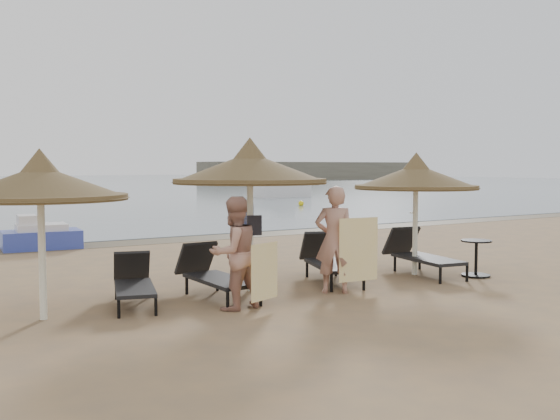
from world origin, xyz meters
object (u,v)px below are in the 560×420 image
Objects in this scene: lounger_far_right at (420,254)px; pedal_boat at (40,236)px; palapa_right at (416,177)px; person_left at (234,244)px; lounger_near_left at (213,274)px; lounger_near_right at (328,260)px; palapa_left at (40,184)px; person_right at (334,231)px; palapa_center at (250,169)px; side_table at (476,259)px; lounger_far_left at (134,282)px.

lounger_far_right is 10.29m from pedal_boat.
palapa_right is 4.84m from person_left.
lounger_near_right is (2.62, 0.22, 0.01)m from lounger_near_left.
lounger_near_right is at bearing 4.00° from palapa_left.
person_right reaches higher than lounger_far_right.
palapa_right reaches higher than pedal_boat.
palapa_left is 1.21× the size of pedal_boat.
pedal_boat is (1.50, 8.34, -1.66)m from palapa_left.
lounger_near_right is at bearing 3.13° from palapa_center.
person_right is 1.06× the size of pedal_boat.
palapa_right is 3.43× the size of side_table.
person_right is (-2.72, -0.68, 0.68)m from lounger_far_right.
palapa_right is 2.08m from side_table.
palapa_left is at bearing -151.33° from lounger_far_left.
lounger_far_right is at bearing -3.51° from lounger_near_left.
lounger_far_left is 3.96m from lounger_near_right.
lounger_far_left is 0.90× the size of pedal_boat.
palapa_center reaches higher than lounger_near_left.
palapa_center is at bearing -8.14° from person_right.
palapa_center is at bearing 166.53° from side_table.
person_left is (-5.58, -0.04, 0.68)m from side_table.
person_right is 9.63m from pedal_boat.
lounger_near_right is 0.99× the size of lounger_far_right.
lounger_near_left is 2.72× the size of side_table.
pedal_boat reaches higher than lounger_near_left.
person_left is (-4.66, -0.85, -0.99)m from palapa_right.
palapa_center is 3.74× the size of side_table.
lounger_near_left is 1.21m from person_left.
lounger_near_left is 2.26m from person_right.
person_left is 0.99× the size of pedal_boat.
lounger_near_left is at bearing 177.74° from palapa_right.
lounger_near_left is at bearing -171.27° from palapa_center.
palapa_right is 1.24× the size of person_left.
lounger_near_right is 1.40m from person_right.
lounger_near_right is at bearing -59.72° from pedal_boat.
lounger_far_right is at bearing -3.90° from palapa_center.
lounger_far_right is at bearing -50.12° from pedal_boat.
lounger_near_left is at bearing 7.88° from person_right.
person_right is at bearing -165.88° from palapa_right.
palapa_center reaches higher than person_left.
palapa_right is 1.35× the size of lounger_far_left.
pedal_boat is at bearing 133.93° from lounger_near_right.
lounger_near_left is at bearing 169.69° from side_table.
lounger_near_right is at bearing -90.65° from person_right.
side_table is (2.85, -1.22, -0.06)m from lounger_near_right.
person_left is at bearing -17.84° from palapa_left.
lounger_far_right is (3.91, -0.27, -1.79)m from palapa_center.
person_left is (-4.83, -0.89, 0.61)m from lounger_far_right.
palapa_right is at bearing 138.52° from side_table.
palapa_left reaches higher than lounger_near_left.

